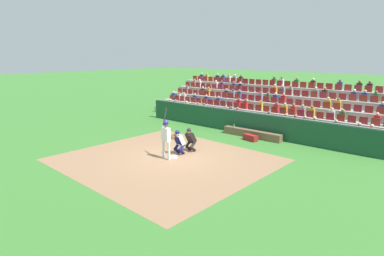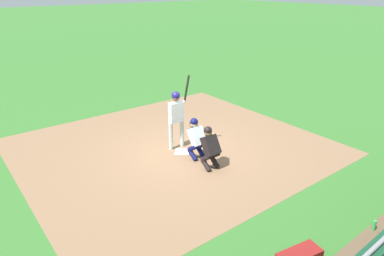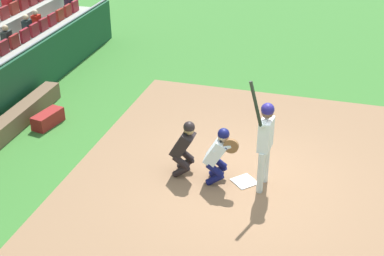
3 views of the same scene
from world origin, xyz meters
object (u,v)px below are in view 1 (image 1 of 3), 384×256
at_px(dugout_bench, 252,134).
at_px(home_plate_umpire, 190,138).
at_px(equipment_duffel_bag, 250,138).
at_px(batter_at_plate, 166,135).
at_px(catcher_crouching, 178,141).
at_px(water_bottle_on_bench, 234,126).
at_px(home_plate_marker, 173,157).

bearing_deg(dugout_bench, home_plate_umpire, 78.55).
height_order(home_plate_umpire, equipment_duffel_bag, home_plate_umpire).
relative_size(batter_at_plate, home_plate_umpire, 1.90).
bearing_deg(catcher_crouching, water_bottle_on_bench, -88.06).
bearing_deg(home_plate_marker, equipment_duffel_bag, -103.54).
xyz_separation_m(home_plate_marker, equipment_duffel_bag, (-1.24, -5.13, 0.16)).
relative_size(water_bottle_on_bench, equipment_duffel_bag, 0.25).
xyz_separation_m(batter_at_plate, dugout_bench, (-0.99, -6.17, -0.96)).
bearing_deg(home_plate_umpire, batter_at_plate, 87.57).
bearing_deg(batter_at_plate, home_plate_marker, -101.10).
distance_m(catcher_crouching, dugout_bench, 5.41).
height_order(home_plate_marker, catcher_crouching, catcher_crouching).
xyz_separation_m(home_plate_marker, home_plate_umpire, (0.00, -1.28, 0.67)).
bearing_deg(equipment_duffel_bag, dugout_bench, -53.49).
height_order(home_plate_marker, home_plate_umpire, home_plate_umpire).
distance_m(batter_at_plate, home_plate_umpire, 1.71).
relative_size(home_plate_umpire, dugout_bench, 0.33).
height_order(home_plate_marker, dugout_bench, dugout_bench).
xyz_separation_m(batter_at_plate, equipment_duffel_bag, (-1.31, -5.49, -1.00)).
distance_m(home_plate_marker, home_plate_umpire, 1.44).
xyz_separation_m(home_plate_umpire, dugout_bench, (-0.92, -4.54, -0.47)).
bearing_deg(water_bottle_on_bench, catcher_crouching, 91.94).
height_order(batter_at_plate, equipment_duffel_bag, batter_at_plate).
height_order(batter_at_plate, water_bottle_on_bench, batter_at_plate).
height_order(catcher_crouching, water_bottle_on_bench, catcher_crouching).
height_order(home_plate_marker, water_bottle_on_bench, water_bottle_on_bench).
distance_m(home_plate_umpire, dugout_bench, 4.65).
bearing_deg(batter_at_plate, dugout_bench, -99.09).
distance_m(home_plate_umpire, equipment_duffel_bag, 4.08).
bearing_deg(equipment_duffel_bag, home_plate_umpire, 83.65).
bearing_deg(batter_at_plate, equipment_duffel_bag, -103.38).
relative_size(home_plate_marker, dugout_bench, 0.12).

